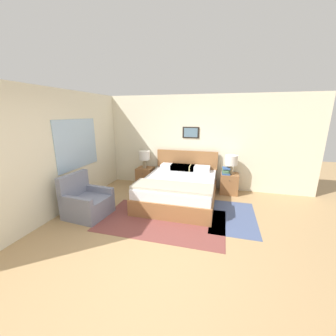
# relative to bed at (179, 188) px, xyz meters

# --- Properties ---
(ground_plane) EXTENTS (16.00, 16.00, 0.00)m
(ground_plane) POSITION_rel_bed_xyz_m (-0.06, -2.18, -0.32)
(ground_plane) COLOR tan
(wall_back) EXTENTS (6.90, 0.09, 2.60)m
(wall_back) POSITION_rel_bed_xyz_m (-0.06, 1.12, 0.98)
(wall_back) COLOR beige
(wall_back) RESTS_ON ground_plane
(wall_left) EXTENTS (0.08, 5.67, 2.60)m
(wall_left) POSITION_rel_bed_xyz_m (-2.34, -0.54, 0.99)
(wall_left) COLOR beige
(wall_left) RESTS_ON ground_plane
(area_rug_main) EXTENTS (2.47, 1.49, 0.01)m
(area_rug_main) POSITION_rel_bed_xyz_m (-0.11, -1.09, -0.31)
(area_rug_main) COLOR brown
(area_rug_main) RESTS_ON ground_plane
(area_rug_bedside) EXTENTS (0.92, 1.56, 0.01)m
(area_rug_bedside) POSITION_rel_bed_xyz_m (1.28, -0.56, -0.31)
(area_rug_bedside) COLOR #47567F
(area_rug_bedside) RESTS_ON ground_plane
(bed) EXTENTS (1.74, 2.14, 1.08)m
(bed) POSITION_rel_bed_xyz_m (0.00, 0.00, 0.00)
(bed) COLOR #936038
(bed) RESTS_ON ground_plane
(armchair) EXTENTS (0.86, 0.84, 0.89)m
(armchair) POSITION_rel_bed_xyz_m (-1.73, -1.27, -0.03)
(armchair) COLOR gray
(armchair) RESTS_ON ground_plane
(nightstand_near_window) EXTENTS (0.46, 0.48, 0.54)m
(nightstand_near_window) POSITION_rel_bed_xyz_m (-1.20, 0.82, -0.05)
(nightstand_near_window) COLOR #936038
(nightstand_near_window) RESTS_ON ground_plane
(nightstand_by_door) EXTENTS (0.46, 0.48, 0.54)m
(nightstand_by_door) POSITION_rel_bed_xyz_m (1.21, 0.82, -0.05)
(nightstand_by_door) COLOR #936038
(nightstand_by_door) RESTS_ON ground_plane
(table_lamp_near_window) EXTENTS (0.32, 0.32, 0.50)m
(table_lamp_near_window) POSITION_rel_bed_xyz_m (-1.21, 0.81, 0.58)
(table_lamp_near_window) COLOR gray
(table_lamp_near_window) RESTS_ON nightstand_near_window
(table_lamp_by_door) EXTENTS (0.32, 0.32, 0.50)m
(table_lamp_by_door) POSITION_rel_bed_xyz_m (1.22, 0.81, 0.58)
(table_lamp_by_door) COLOR gray
(table_lamp_by_door) RESTS_ON nightstand_by_door
(book_thick_bottom) EXTENTS (0.22, 0.29, 0.04)m
(book_thick_bottom) POSITION_rel_bed_xyz_m (1.10, 0.77, 0.25)
(book_thick_bottom) COLOR #335693
(book_thick_bottom) RESTS_ON nightstand_by_door
(book_hardcover_middle) EXTENTS (0.19, 0.26, 0.04)m
(book_hardcover_middle) POSITION_rel_bed_xyz_m (1.10, 0.77, 0.29)
(book_hardcover_middle) COLOR #4C7551
(book_hardcover_middle) RESTS_ON book_thick_bottom
(book_novel_upper) EXTENTS (0.20, 0.29, 0.03)m
(book_novel_upper) POSITION_rel_bed_xyz_m (1.10, 0.77, 0.32)
(book_novel_upper) COLOR #4C7551
(book_novel_upper) RESTS_ON book_hardcover_middle
(book_slim_near_top) EXTENTS (0.20, 0.23, 0.03)m
(book_slim_near_top) POSITION_rel_bed_xyz_m (1.10, 0.77, 0.35)
(book_slim_near_top) COLOR #4C7551
(book_slim_near_top) RESTS_ON book_novel_upper
(book_paperback_top) EXTENTS (0.20, 0.28, 0.03)m
(book_paperback_top) POSITION_rel_bed_xyz_m (1.10, 0.77, 0.38)
(book_paperback_top) COLOR #335693
(book_paperback_top) RESTS_ON book_slim_near_top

